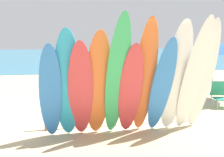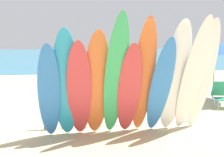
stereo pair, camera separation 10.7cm
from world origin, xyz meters
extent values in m
plane|color=#D3BC8C|center=(0.00, 14.00, 0.00)|extent=(60.00, 60.00, 0.00)
cube|color=teal|center=(0.00, 30.09, 0.01)|extent=(60.00, 40.00, 0.02)
cylinder|color=brown|center=(-1.84, 0.00, 0.37)|extent=(0.07, 0.07, 0.73)
cylinder|color=brown|center=(1.84, 0.00, 0.37)|extent=(0.07, 0.07, 0.73)
cylinder|color=brown|center=(0.00, 0.00, 0.73)|extent=(3.79, 0.06, 0.06)
ellipsoid|color=#337AD1|center=(-1.68, -0.66, 1.03)|extent=(0.49, 0.78, 2.06)
ellipsoid|color=#289EC6|center=(-1.33, -0.65, 1.18)|extent=(0.57, 0.82, 2.35)
ellipsoid|color=#D13D42|center=(-1.06, -0.68, 1.06)|extent=(0.58, 0.90, 2.12)
ellipsoid|color=orange|center=(-0.69, -0.69, 1.16)|extent=(0.57, 0.89, 2.32)
ellipsoid|color=#38B266|center=(-0.31, -0.83, 1.32)|extent=(0.54, 1.16, 2.65)
ellipsoid|color=#D13D42|center=(0.00, -0.74, 1.03)|extent=(0.53, 0.94, 2.07)
ellipsoid|color=orange|center=(0.31, -0.75, 1.29)|extent=(0.52, 1.06, 2.58)
ellipsoid|color=#337AD1|center=(0.70, -0.78, 1.09)|extent=(0.56, 0.98, 2.18)
ellipsoid|color=white|center=(1.02, -0.78, 1.27)|extent=(0.61, 0.97, 2.54)
ellipsoid|color=white|center=(1.38, -0.88, 1.30)|extent=(0.54, 1.17, 2.60)
ellipsoid|color=white|center=(1.73, -0.68, 1.29)|extent=(0.58, 0.90, 2.58)
cylinder|color=#9E704C|center=(1.56, 5.48, 0.39)|extent=(0.12, 0.12, 0.77)
cylinder|color=#9E704C|center=(1.78, 5.71, 0.39)|extent=(0.12, 0.12, 0.77)
cube|color=silver|center=(1.67, 5.60, 0.71)|extent=(0.41, 0.25, 0.19)
cube|color=#33A36B|center=(1.67, 5.60, 1.07)|extent=(0.42, 0.43, 0.60)
sphere|color=#9E704C|center=(1.67, 5.60, 1.48)|extent=(0.22, 0.22, 0.22)
cylinder|color=#9E704C|center=(1.50, 5.41, 1.11)|extent=(0.09, 0.09, 0.54)
cylinder|color=#9E704C|center=(1.85, 5.78, 1.11)|extent=(0.09, 0.09, 0.54)
cylinder|color=beige|center=(2.48, 7.55, 0.42)|extent=(0.13, 0.13, 0.85)
cylinder|color=beige|center=(2.24, 7.29, 0.42)|extent=(0.13, 0.13, 0.85)
cube|color=#B23399|center=(2.36, 7.42, 0.78)|extent=(0.46, 0.28, 0.20)
cube|color=#2D4CB2|center=(2.36, 7.42, 1.18)|extent=(0.47, 0.47, 0.66)
sphere|color=beige|center=(2.36, 7.42, 1.63)|extent=(0.24, 0.24, 0.24)
cylinder|color=beige|center=(2.55, 7.62, 1.22)|extent=(0.10, 0.10, 0.59)
cylinder|color=beige|center=(2.17, 7.22, 1.22)|extent=(0.10, 0.10, 0.59)
cylinder|color=brown|center=(-1.44, 8.19, 0.41)|extent=(0.12, 0.12, 0.82)
cylinder|color=brown|center=(-1.14, 8.35, 0.41)|extent=(0.12, 0.12, 0.82)
cube|color=#33A36B|center=(-1.29, 8.27, 0.75)|extent=(0.44, 0.27, 0.20)
cube|color=#33A36B|center=(-1.29, 8.27, 1.14)|extent=(0.48, 0.40, 0.64)
sphere|color=brown|center=(-1.29, 8.27, 1.58)|extent=(0.23, 0.23, 0.23)
cylinder|color=brown|center=(-1.53, 8.14, 1.18)|extent=(0.10, 0.10, 0.57)
cylinder|color=brown|center=(-1.05, 8.40, 1.18)|extent=(0.10, 0.10, 0.57)
cylinder|color=#B7B7BC|center=(3.10, 2.81, 0.14)|extent=(0.02, 0.02, 0.28)
cylinder|color=#B7B7BC|center=(3.51, 2.73, 0.14)|extent=(0.02, 0.02, 0.28)
cylinder|color=#B7B7BC|center=(3.17, 3.18, 0.14)|extent=(0.02, 0.02, 0.28)
cylinder|color=#B7B7BC|center=(3.59, 3.10, 0.14)|extent=(0.02, 0.02, 0.28)
cube|color=silver|center=(3.34, 2.95, 0.30)|extent=(0.58, 0.54, 0.03)
cube|color=silver|center=(3.41, 3.27, 0.57)|extent=(0.54, 0.32, 0.52)
cylinder|color=#B7B7BC|center=(3.19, 0.88, 0.14)|extent=(0.02, 0.02, 0.28)
cylinder|color=#B7B7BC|center=(3.28, 1.25, 0.14)|extent=(0.02, 0.02, 0.28)
cube|color=#2D9370|center=(3.44, 1.02, 0.30)|extent=(0.59, 0.56, 0.03)
cube|color=#2D9370|center=(3.52, 1.36, 0.56)|extent=(0.55, 0.39, 0.50)
cylinder|color=silver|center=(3.68, 2.01, 0.98)|extent=(0.04, 0.04, 1.96)
cone|color=blue|center=(3.68, 2.01, 1.85)|extent=(2.30, 2.30, 0.40)
camera|label=1|loc=(-1.44, -6.02, 2.12)|focal=41.64mm
camera|label=2|loc=(-1.34, -6.04, 2.12)|focal=41.64mm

